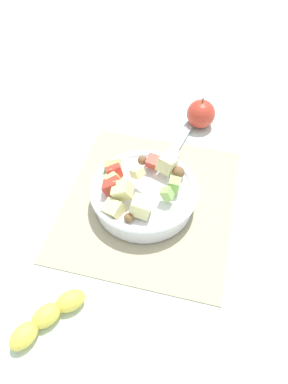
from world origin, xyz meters
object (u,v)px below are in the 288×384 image
at_px(whole_apple, 201,114).
at_px(banana_whole, 47,317).
at_px(serving_spoon, 178,145).
at_px(salad_bowl, 143,193).

xyz_separation_m(whole_apple, banana_whole, (0.59, -0.17, -0.02)).
bearing_deg(banana_whole, serving_spoon, 164.53).
bearing_deg(salad_bowl, serving_spoon, 168.69).
xyz_separation_m(serving_spoon, banana_whole, (0.49, -0.14, 0.01)).
height_order(serving_spoon, whole_apple, whole_apple).
bearing_deg(banana_whole, salad_bowl, 161.86).
bearing_deg(whole_apple, serving_spoon, -20.96).
bearing_deg(whole_apple, salad_bowl, -14.78).
bearing_deg(serving_spoon, banana_whole, -15.47).
relative_size(salad_bowl, banana_whole, 1.63).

